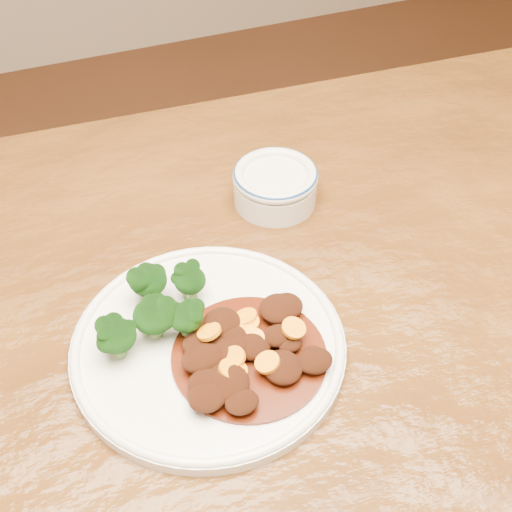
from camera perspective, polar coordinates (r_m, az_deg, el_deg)
name	(u,v)px	position (r m, az deg, el deg)	size (l,w,h in m)	color
dining_table	(266,383)	(0.81, 0.84, -10.16)	(1.54, 0.97, 0.75)	#58320F
dinner_plate	(208,345)	(0.73, -3.84, -7.15)	(0.28, 0.28, 0.02)	white
broccoli_florets	(155,307)	(0.72, -8.08, -4.10)	(0.12, 0.10, 0.05)	#618645
mince_stew	(247,353)	(0.70, -0.75, -7.79)	(0.15, 0.15, 0.03)	#4A1608
dip_bowl	(275,184)	(0.88, 1.55, 5.77)	(0.10, 0.10, 0.05)	beige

